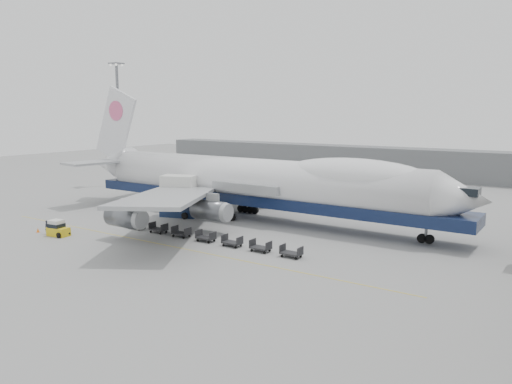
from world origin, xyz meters
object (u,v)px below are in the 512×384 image
Objects in this scene: airliner at (257,181)px; catering_truck at (179,194)px; ground_worker at (47,227)px; baggage_tug at (58,229)px.

catering_truck is at bearing -155.68° from airliner.
ground_worker is at bearing -130.07° from catering_truck.
baggage_tug reaches higher than ground_worker.
airliner is 37.67× the size of ground_worker.
airliner is 22.83× the size of baggage_tug.
airliner reaches higher than catering_truck.
airliner reaches higher than ground_worker.
airliner is at bearing 47.99° from baggage_tug.
catering_truck is at bearing 67.36° from baggage_tug.
airliner is at bearing 5.07° from catering_truck.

